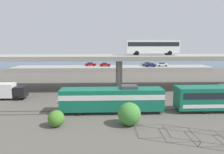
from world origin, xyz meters
TOP-DOWN VIEW (x-y plane):
  - ground_plane at (0.00, 0.00)m, footprint 260.00×260.00m
  - rail_strip_near at (0.00, 3.25)m, footprint 110.00×0.12m
  - rail_strip_far at (0.00, 4.75)m, footprint 110.00×0.12m
  - train_locomotive at (-3.03, 4.00)m, footprint 16.46×3.04m
  - highway_overpass at (0.00, 20.00)m, footprint 96.00×10.36m
  - transit_bus_on_overpass at (7.59, 20.47)m, footprint 12.00×2.68m
  - service_truck_east at (-21.81, 12.10)m, footprint 6.80×2.46m
  - pier_parking_lot at (0.00, 55.00)m, footprint 78.28×10.87m
  - parked_car_0 at (-9.03, 57.00)m, footprint 4.56×1.90m
  - parked_car_1 at (20.04, 54.58)m, footprint 4.40×1.86m
  - parked_car_2 at (-3.15, 55.48)m, footprint 4.33×1.95m
  - parked_car_3 at (14.83, 52.95)m, footprint 4.24×1.98m
  - parked_car_4 at (14.29, 56.78)m, footprint 4.41×2.00m
  - harbor_water at (0.00, 78.00)m, footprint 140.00×36.00m
  - shrub_left at (-9.47, -1.13)m, footprint 2.09×2.09m
  - shrub_right at (-0.20, -1.03)m, footprint 2.96×2.96m

SIDE VIEW (x-z plane):
  - ground_plane at x=0.00m, z-range 0.00..0.00m
  - harbor_water at x=0.00m, z-range 0.00..0.01m
  - rail_strip_near at x=0.00m, z-range 0.00..0.12m
  - rail_strip_far at x=0.00m, z-range 0.00..0.12m
  - pier_parking_lot at x=0.00m, z-range 0.00..1.45m
  - shrub_left at x=-9.47m, z-range 0.00..2.09m
  - shrub_right at x=-0.20m, z-range 0.00..2.96m
  - service_truck_east at x=-21.81m, z-range 0.12..3.16m
  - train_locomotive at x=-3.03m, z-range 0.10..4.28m
  - parked_car_1 at x=20.04m, z-range 1.47..2.97m
  - parked_car_3 at x=14.83m, z-range 1.47..2.97m
  - parked_car_2 at x=-3.15m, z-range 1.47..2.97m
  - parked_car_0 at x=-9.03m, z-range 1.47..2.97m
  - parked_car_4 at x=14.29m, z-range 1.47..2.97m
  - highway_overpass at x=0.00m, z-range 3.25..11.07m
  - transit_bus_on_overpass at x=7.59m, z-range 8.18..11.58m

